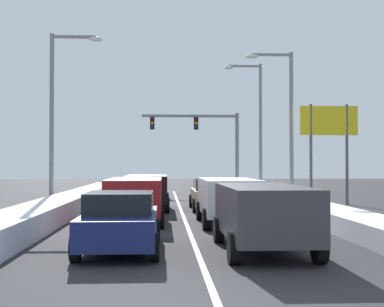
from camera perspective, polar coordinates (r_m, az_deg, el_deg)
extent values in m
plane|color=#28282B|center=(21.53, -0.72, -7.02)|extent=(120.00, 120.00, 0.00)
cube|color=silver|center=(25.02, -1.04, -6.18)|extent=(0.14, 38.53, 0.01)
cube|color=white|center=(25.72, 10.89, -5.34)|extent=(1.65, 38.53, 0.62)
cube|color=white|center=(25.36, -13.15, -5.24)|extent=(1.67, 38.53, 0.75)
cube|color=#38383D|center=(14.02, 7.39, -5.90)|extent=(1.95, 4.90, 1.25)
cube|color=black|center=(11.65, 9.54, -5.53)|extent=(1.56, 0.06, 0.55)
cube|color=red|center=(11.55, 5.72, -7.44)|extent=(0.20, 0.08, 0.28)
cube|color=red|center=(11.89, 13.23, -7.24)|extent=(0.20, 0.08, 0.28)
cylinder|color=black|center=(15.64, 2.78, -7.90)|extent=(0.25, 0.74, 0.74)
cylinder|color=black|center=(15.94, 9.69, -7.76)|extent=(0.25, 0.74, 0.74)
cylinder|color=black|center=(12.29, 4.40, -9.77)|extent=(0.25, 0.74, 0.74)
cylinder|color=black|center=(12.67, 13.12, -9.47)|extent=(0.25, 0.74, 0.74)
cube|color=silver|center=(20.19, 3.83, -4.44)|extent=(1.95, 4.90, 1.25)
cube|color=black|center=(17.79, 4.76, -4.00)|extent=(1.56, 0.06, 0.55)
cube|color=red|center=(17.73, 2.25, -5.23)|extent=(0.20, 0.08, 0.28)
cube|color=red|center=(17.94, 7.24, -5.17)|extent=(0.20, 0.08, 0.28)
cylinder|color=black|center=(21.84, 0.80, -5.96)|extent=(0.25, 0.74, 0.74)
cylinder|color=black|center=(22.05, 5.78, -5.91)|extent=(0.25, 0.74, 0.74)
cylinder|color=black|center=(18.46, 1.50, -6.85)|extent=(0.25, 0.74, 0.74)
cylinder|color=black|center=(18.71, 7.39, -6.77)|extent=(0.25, 0.74, 0.74)
cube|color=#937F60|center=(26.66, 2.02, -4.52)|extent=(1.82, 4.50, 0.70)
cube|color=black|center=(26.48, 2.05, -3.23)|extent=(1.64, 2.20, 0.55)
cube|color=red|center=(24.41, 0.85, -4.55)|extent=(0.24, 0.08, 0.14)
cube|color=red|center=(24.54, 4.09, -4.53)|extent=(0.24, 0.08, 0.14)
cylinder|color=black|center=(28.16, -0.07, -4.95)|extent=(0.22, 0.66, 0.66)
cylinder|color=black|center=(28.31, 3.54, -4.93)|extent=(0.22, 0.66, 0.66)
cylinder|color=black|center=(25.07, 0.30, -5.42)|extent=(0.22, 0.66, 0.66)
cylinder|color=black|center=(25.24, 4.35, -5.39)|extent=(0.22, 0.66, 0.66)
cube|color=navy|center=(14.22, -7.45, -7.52)|extent=(1.82, 4.50, 0.70)
cube|color=black|center=(14.01, -7.49, -5.13)|extent=(1.64, 2.20, 0.55)
cube|color=red|center=(12.11, -11.56, -8.06)|extent=(0.24, 0.08, 0.14)
cube|color=red|center=(11.98, -4.94, -8.15)|extent=(0.24, 0.08, 0.14)
cylinder|color=black|center=(15.87, -10.25, -7.93)|extent=(0.22, 0.66, 0.66)
cylinder|color=black|center=(15.75, -3.75, -7.99)|extent=(0.22, 0.66, 0.66)
cylinder|color=black|center=(12.83, -12.02, -9.55)|extent=(0.22, 0.66, 0.66)
cylinder|color=black|center=(12.68, -3.93, -9.68)|extent=(0.22, 0.66, 0.66)
cube|color=maroon|center=(20.67, -5.93, -4.36)|extent=(1.95, 4.90, 1.25)
cube|color=black|center=(18.25, -6.31, -3.92)|extent=(1.56, 0.06, 0.55)
cube|color=red|center=(18.34, -8.75, -5.08)|extent=(0.20, 0.08, 0.28)
cube|color=red|center=(18.26, -3.86, -5.11)|extent=(0.20, 0.08, 0.28)
cylinder|color=black|center=(22.47, -8.16, -5.81)|extent=(0.25, 0.74, 0.74)
cylinder|color=black|center=(22.39, -3.25, -5.84)|extent=(0.25, 0.74, 0.74)
cylinder|color=black|center=(19.10, -9.07, -6.65)|extent=(0.25, 0.74, 0.74)
cylinder|color=black|center=(19.00, -3.30, -6.69)|extent=(0.25, 0.74, 0.74)
cube|color=black|center=(26.55, -4.73, -3.63)|extent=(1.95, 4.90, 1.25)
cube|color=black|center=(24.14, -4.90, -3.24)|extent=(1.56, 0.06, 0.55)
cube|color=red|center=(24.20, -6.76, -4.12)|extent=(0.20, 0.08, 0.28)
cube|color=red|center=(24.15, -3.05, -4.13)|extent=(0.20, 0.08, 0.28)
cylinder|color=black|center=(28.33, -6.57, -4.84)|extent=(0.25, 0.74, 0.74)
cylinder|color=black|center=(28.28, -2.69, -4.85)|extent=(0.25, 0.74, 0.74)
cylinder|color=black|center=(24.95, -7.06, -5.35)|extent=(0.25, 0.74, 0.74)
cylinder|color=black|center=(24.89, -2.65, -5.36)|extent=(0.25, 0.74, 0.74)
cylinder|color=slate|center=(42.82, 4.71, 0.08)|extent=(0.28, 0.28, 6.20)
cube|color=slate|center=(42.63, -0.24, 3.92)|extent=(7.40, 0.20, 0.20)
cube|color=black|center=(42.61, 0.43, 3.15)|extent=(0.34, 0.34, 0.95)
sphere|color=#4C0A0A|center=(42.45, 0.45, 3.55)|extent=(0.22, 0.22, 0.22)
sphere|color=#F2AD14|center=(42.42, 0.45, 3.17)|extent=(0.22, 0.22, 0.22)
sphere|color=#0C3819|center=(42.40, 0.45, 2.78)|extent=(0.22, 0.22, 0.22)
cube|color=black|center=(42.54, -4.15, 3.16)|extent=(0.34, 0.34, 0.95)
sphere|color=#4C0A0A|center=(42.38, -4.16, 3.56)|extent=(0.22, 0.22, 0.22)
sphere|color=#F2AD14|center=(42.36, -4.16, 3.18)|extent=(0.22, 0.22, 0.22)
sphere|color=#0C3819|center=(42.34, -4.16, 2.79)|extent=(0.22, 0.22, 0.22)
cylinder|color=gray|center=(31.06, 10.30, 2.64)|extent=(0.22, 0.22, 8.47)
cube|color=gray|center=(31.36, 8.28, 10.13)|extent=(2.20, 0.14, 0.14)
ellipsoid|color=#EAE5C6|center=(31.14, 6.27, 10.01)|extent=(0.70, 0.36, 0.24)
cylinder|color=gray|center=(37.83, 7.14, 2.43)|extent=(0.22, 0.22, 9.08)
cube|color=gray|center=(38.17, 5.48, 9.04)|extent=(2.20, 0.14, 0.14)
ellipsoid|color=#EAE5C6|center=(38.01, 3.82, 8.92)|extent=(0.70, 0.36, 0.24)
cylinder|color=gray|center=(28.46, -14.39, 3.32)|extent=(0.22, 0.22, 8.80)
cube|color=gray|center=(28.90, -12.16, 11.77)|extent=(2.20, 0.14, 0.14)
ellipsoid|color=#EAE5C6|center=(28.73, -9.95, 11.64)|extent=(0.70, 0.36, 0.24)
cylinder|color=#59595B|center=(30.61, 12.26, -0.08)|extent=(0.16, 0.16, 5.50)
cylinder|color=#59595B|center=(31.19, 15.81, -0.09)|extent=(0.16, 0.16, 5.50)
cube|color=yellow|center=(30.97, 14.04, 3.34)|extent=(3.20, 0.12, 1.60)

